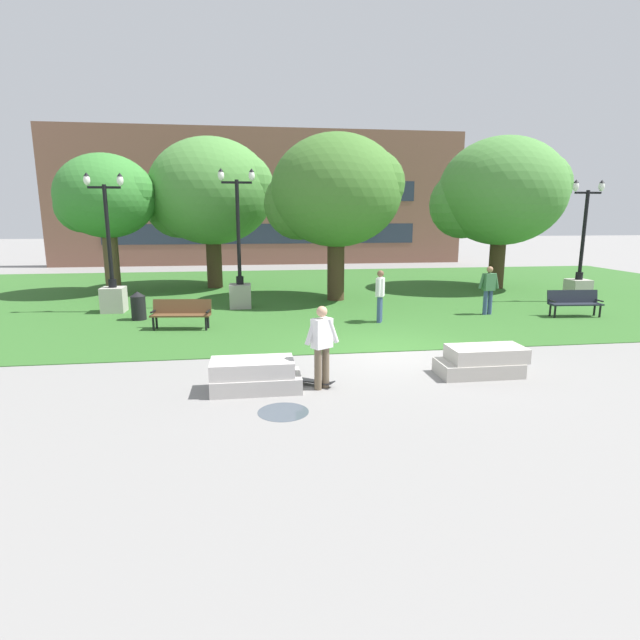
{
  "coord_description": "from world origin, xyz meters",
  "views": [
    {
      "loc": [
        -3.45,
        -12.09,
        3.46
      ],
      "look_at": [
        -1.95,
        -1.4,
        1.2
      ],
      "focal_mm": 28.0,
      "sensor_mm": 36.0,
      "label": 1
    }
  ],
  "objects_px": {
    "lamp_post_center": "(579,277)",
    "lamp_post_left": "(240,281)",
    "park_bench_near_right": "(574,301)",
    "park_bench_near_left": "(181,312)",
    "person_bystander_far_lawn": "(380,293)",
    "concrete_block_center": "(254,376)",
    "concrete_block_left": "(482,361)",
    "skateboard": "(311,381)",
    "trash_bin": "(138,306)",
    "person_bystander_near_lawn": "(489,288)",
    "person_skateboarder": "(322,343)",
    "lamp_post_right": "(113,285)"
  },
  "relations": [
    {
      "from": "park_bench_near_left",
      "to": "lamp_post_center",
      "type": "relative_size",
      "value": 0.38
    },
    {
      "from": "park_bench_near_left",
      "to": "lamp_post_left",
      "type": "xyz_separation_m",
      "value": [
        1.75,
        3.39,
        0.52
      ]
    },
    {
      "from": "skateboard",
      "to": "person_bystander_far_lawn",
      "type": "height_order",
      "value": "person_bystander_far_lawn"
    },
    {
      "from": "park_bench_near_right",
      "to": "lamp_post_center",
      "type": "height_order",
      "value": "lamp_post_center"
    },
    {
      "from": "skateboard",
      "to": "park_bench_near_left",
      "type": "xyz_separation_m",
      "value": [
        -3.34,
        5.73,
        0.45
      ]
    },
    {
      "from": "trash_bin",
      "to": "person_bystander_far_lawn",
      "type": "distance_m",
      "value": 8.1
    },
    {
      "from": "park_bench_near_right",
      "to": "person_bystander_far_lawn",
      "type": "relative_size",
      "value": 1.07
    },
    {
      "from": "lamp_post_center",
      "to": "person_bystander_far_lawn",
      "type": "distance_m",
      "value": 9.47
    },
    {
      "from": "lamp_post_right",
      "to": "person_bystander_near_lawn",
      "type": "xyz_separation_m",
      "value": [
        13.25,
        -2.34,
        -0.03
      ]
    },
    {
      "from": "park_bench_near_left",
      "to": "park_bench_near_right",
      "type": "height_order",
      "value": "same"
    },
    {
      "from": "skateboard",
      "to": "park_bench_near_right",
      "type": "relative_size",
      "value": 0.52
    },
    {
      "from": "lamp_post_center",
      "to": "person_bystander_far_lawn",
      "type": "xyz_separation_m",
      "value": [
        -9.04,
        -2.82,
        -0.02
      ]
    },
    {
      "from": "park_bench_near_right",
      "to": "concrete_block_center",
      "type": "bearing_deg",
      "value": -151.6
    },
    {
      "from": "person_bystander_near_lawn",
      "to": "park_bench_near_left",
      "type": "bearing_deg",
      "value": -175.48
    },
    {
      "from": "skateboard",
      "to": "trash_bin",
      "type": "bearing_deg",
      "value": 124.09
    },
    {
      "from": "lamp_post_right",
      "to": "person_skateboarder",
      "type": "bearing_deg",
      "value": -55.32
    },
    {
      "from": "lamp_post_right",
      "to": "trash_bin",
      "type": "height_order",
      "value": "lamp_post_right"
    },
    {
      "from": "park_bench_near_right",
      "to": "person_bystander_near_lawn",
      "type": "bearing_deg",
      "value": 165.87
    },
    {
      "from": "person_skateboarder",
      "to": "park_bench_near_right",
      "type": "distance_m",
      "value": 11.5
    },
    {
      "from": "lamp_post_center",
      "to": "person_skateboarder",
      "type": "bearing_deg",
      "value": -143.08
    },
    {
      "from": "person_skateboarder",
      "to": "lamp_post_center",
      "type": "height_order",
      "value": "lamp_post_center"
    },
    {
      "from": "person_skateboarder",
      "to": "park_bench_near_right",
      "type": "relative_size",
      "value": 0.93
    },
    {
      "from": "lamp_post_left",
      "to": "person_bystander_far_lawn",
      "type": "bearing_deg",
      "value": -35.66
    },
    {
      "from": "person_skateboarder",
      "to": "trash_bin",
      "type": "xyz_separation_m",
      "value": [
        -5.14,
        7.57,
        -0.46
      ]
    },
    {
      "from": "trash_bin",
      "to": "concrete_block_center",
      "type": "bearing_deg",
      "value": -63.19
    },
    {
      "from": "park_bench_near_left",
      "to": "lamp_post_left",
      "type": "relative_size",
      "value": 0.36
    },
    {
      "from": "lamp_post_center",
      "to": "lamp_post_left",
      "type": "bearing_deg",
      "value": 178.03
    },
    {
      "from": "concrete_block_left",
      "to": "person_bystander_far_lawn",
      "type": "relative_size",
      "value": 1.11
    },
    {
      "from": "park_bench_near_left",
      "to": "person_bystander_far_lawn",
      "type": "distance_m",
      "value": 6.35
    },
    {
      "from": "lamp_post_right",
      "to": "lamp_post_center",
      "type": "bearing_deg",
      "value": -0.8
    },
    {
      "from": "trash_bin",
      "to": "person_bystander_near_lawn",
      "type": "relative_size",
      "value": 0.56
    },
    {
      "from": "concrete_block_center",
      "to": "person_bystander_far_lawn",
      "type": "relative_size",
      "value": 1.05
    },
    {
      "from": "park_bench_near_right",
      "to": "lamp_post_left",
      "type": "xyz_separation_m",
      "value": [
        -11.53,
        3.27,
        0.52
      ]
    },
    {
      "from": "concrete_block_center",
      "to": "lamp_post_center",
      "type": "relative_size",
      "value": 0.37
    },
    {
      "from": "concrete_block_left",
      "to": "park_bench_near_right",
      "type": "relative_size",
      "value": 1.03
    },
    {
      "from": "park_bench_near_left",
      "to": "person_bystander_near_lawn",
      "type": "relative_size",
      "value": 1.08
    },
    {
      "from": "skateboard",
      "to": "person_bystander_near_lawn",
      "type": "xyz_separation_m",
      "value": [
        7.1,
        6.56,
        0.9
      ]
    },
    {
      "from": "concrete_block_left",
      "to": "lamp_post_right",
      "type": "height_order",
      "value": "lamp_post_right"
    },
    {
      "from": "park_bench_near_right",
      "to": "lamp_post_left",
      "type": "relative_size",
      "value": 0.36
    },
    {
      "from": "skateboard",
      "to": "lamp_post_right",
      "type": "height_order",
      "value": "lamp_post_right"
    },
    {
      "from": "lamp_post_center",
      "to": "concrete_block_center",
      "type": "bearing_deg",
      "value": -146.28
    },
    {
      "from": "park_bench_near_left",
      "to": "trash_bin",
      "type": "relative_size",
      "value": 1.93
    },
    {
      "from": "concrete_block_left",
      "to": "lamp_post_left",
      "type": "relative_size",
      "value": 0.37
    },
    {
      "from": "concrete_block_left",
      "to": "concrete_block_center",
      "type": "bearing_deg",
      "value": -176.44
    },
    {
      "from": "lamp_post_right",
      "to": "person_bystander_far_lawn",
      "type": "bearing_deg",
      "value": -18.59
    },
    {
      "from": "concrete_block_left",
      "to": "park_bench_near_left",
      "type": "height_order",
      "value": "park_bench_near_left"
    },
    {
      "from": "person_bystander_far_lawn",
      "to": "trash_bin",
      "type": "bearing_deg",
      "value": 169.36
    },
    {
      "from": "park_bench_near_left",
      "to": "lamp_post_right",
      "type": "relative_size",
      "value": 0.38
    },
    {
      "from": "trash_bin",
      "to": "park_bench_near_right",
      "type": "bearing_deg",
      "value": -5.67
    },
    {
      "from": "skateboard",
      "to": "trash_bin",
      "type": "relative_size",
      "value": 0.99
    }
  ]
}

